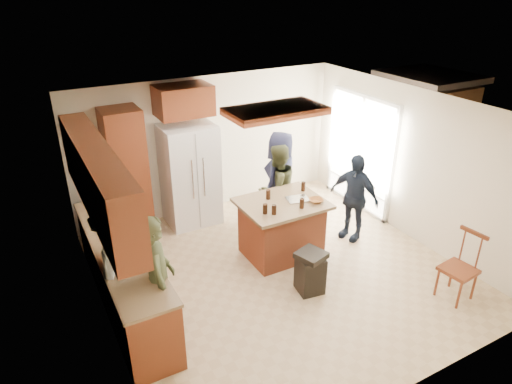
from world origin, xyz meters
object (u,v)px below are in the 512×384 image
refrigerator (190,175)px  spindle_chair (459,269)px  person_behind_left (277,188)px  person_behind_right (280,178)px  trash_bin (310,272)px  person_counter (123,264)px  kitchen_island (281,228)px  person_side_right (354,197)px  person_front_left (158,281)px

refrigerator → spindle_chair: size_ratio=1.81×
person_behind_left → person_behind_right: 0.28m
person_behind_left → trash_bin: 1.87m
person_behind_right → spindle_chair: 3.21m
trash_bin → spindle_chair: (1.69, -1.08, 0.13)m
person_counter → trash_bin: bearing=-81.5°
kitchen_island → spindle_chair: size_ratio=1.29×
kitchen_island → refrigerator: bearing=115.9°
refrigerator → person_counter: bearing=-129.1°
refrigerator → trash_bin: refrigerator is taller
kitchen_island → person_side_right: bearing=-5.1°
person_side_right → person_counter: size_ratio=0.87×
person_behind_left → spindle_chair: person_behind_left is taller
kitchen_island → person_behind_left: bearing=64.0°
person_behind_right → trash_bin: (-0.69, -1.94, -0.52)m
person_front_left → trash_bin: size_ratio=2.72×
refrigerator → kitchen_island: refrigerator is taller
person_side_right → refrigerator: bearing=-150.3°
person_behind_right → kitchen_island: size_ratio=1.31×
person_side_right → trash_bin: size_ratio=2.38×
person_behind_right → refrigerator: bearing=-58.3°
person_front_left → person_side_right: size_ratio=1.15×
kitchen_island → trash_bin: size_ratio=2.03×
person_behind_left → person_side_right: bearing=127.6°
refrigerator → person_behind_right: bearing=-28.8°
person_side_right → kitchen_island: size_ratio=1.17×
person_behind_right → person_side_right: 1.31m
person_counter → spindle_chair: 4.44m
refrigerator → trash_bin: bearing=-75.7°
person_counter → refrigerator: bearing=-16.2°
person_side_right → refrigerator: 2.82m
kitchen_island → person_behind_right: bearing=59.8°
refrigerator → trash_bin: 2.85m
refrigerator → kitchen_island: (0.83, -1.70, -0.43)m
person_side_right → kitchen_island: bearing=-115.1°
person_counter → trash_bin: (2.39, -0.61, -0.55)m
trash_bin → person_side_right: bearing=31.1°
person_behind_left → kitchen_island: (-0.36, -0.74, -0.30)m
person_behind_right → kitchen_island: bearing=30.3°
person_behind_left → person_side_right: size_ratio=1.03×
refrigerator → spindle_chair: bearing=-57.9°
person_front_left → kitchen_island: (2.25, 0.91, -0.38)m
person_front_left → kitchen_island: 2.46m
person_side_right → spindle_chair: 2.00m
person_counter → refrigerator: 2.69m
person_front_left → spindle_chair: (3.80, -1.17, -0.40)m
person_behind_right → person_counter: 3.36m
person_side_right → trash_bin: 1.76m
spindle_chair → person_behind_right: bearing=108.3°
person_behind_right → spindle_chair: size_ratio=1.69×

